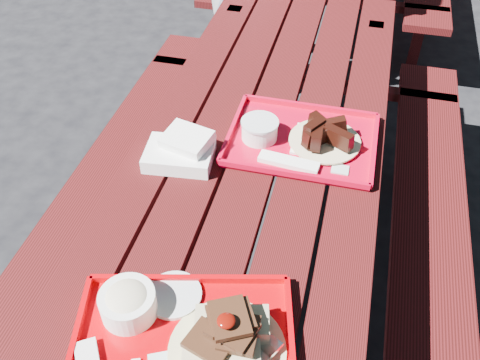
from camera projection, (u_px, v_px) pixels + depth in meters
The scene contains 5 objects.
ground at pixel (249, 307), 2.08m from camera, with size 60.00×60.00×0.00m, color black.
picnic_table_near at pixel (251, 208), 1.69m from camera, with size 1.41×2.40×0.75m.
near_tray at pixel (183, 335), 1.11m from camera, with size 0.54×0.46×0.15m.
far_tray at pixel (299, 138), 1.61m from camera, with size 0.44×0.35×0.07m.
white_cloth at pixel (181, 151), 1.55m from camera, with size 0.21×0.17×0.08m.
Camera 1 is at (0.25, -1.14, 1.79)m, focal length 40.00 mm.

